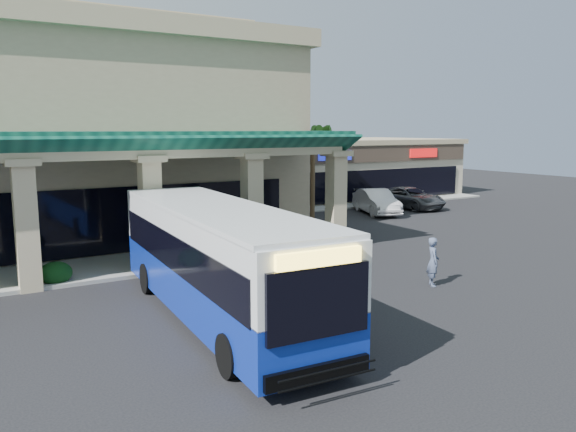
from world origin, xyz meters
TOP-DOWN VIEW (x-y plane):
  - ground at (0.00, 0.00)m, footprint 110.00×110.00m
  - arcade at (-8.00, 6.80)m, footprint 30.00×6.20m
  - strip_mall at (18.00, 24.00)m, footprint 22.50×12.50m
  - palm_0 at (8.50, 11.00)m, footprint 2.40×2.40m
  - palm_1 at (9.50, 14.00)m, footprint 2.40×2.40m
  - broadleaf_tree at (7.50, 19.00)m, footprint 2.60×2.60m
  - transit_bus at (-2.88, -1.00)m, footprint 3.59×12.59m
  - pedestrian at (5.39, -1.80)m, footprint 0.71×0.79m
  - car_white at (15.16, 13.13)m, footprint 3.34×5.42m
  - car_red at (16.31, 14.32)m, footprint 3.06×5.22m
  - car_gray at (19.02, 14.02)m, footprint 3.06×5.78m

SIDE VIEW (x-z plane):
  - ground at x=0.00m, z-range 0.00..0.00m
  - car_red at x=16.31m, z-range 0.00..1.42m
  - car_gray at x=19.02m, z-range 0.00..1.55m
  - car_white at x=15.16m, z-range 0.00..1.69m
  - pedestrian at x=5.39m, z-range 0.00..1.82m
  - transit_bus at x=-2.88m, z-range 0.00..3.48m
  - broadleaf_tree at x=7.50m, z-range 0.00..4.81m
  - strip_mall at x=18.00m, z-range 0.00..4.90m
  - arcade at x=-8.00m, z-range 0.00..5.70m
  - palm_1 at x=9.50m, z-range 0.00..5.80m
  - palm_0 at x=8.50m, z-range 0.00..6.60m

